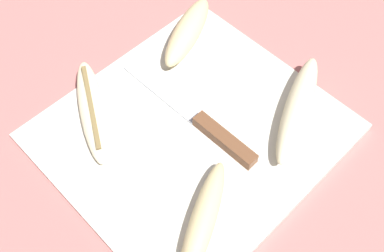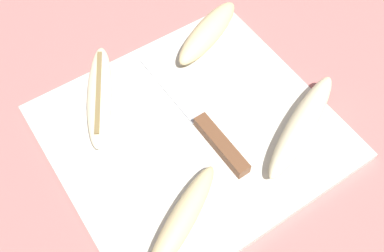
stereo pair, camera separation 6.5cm
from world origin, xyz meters
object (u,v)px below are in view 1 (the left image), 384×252
Objects in this scene: knife at (211,129)px; banana_bright_far at (92,110)px; banana_pale_long at (298,108)px; banana_ripe_center at (187,32)px; banana_mellow_near at (203,221)px.

knife is 0.18m from banana_bright_far.
banana_pale_long is 0.30m from banana_bright_far.
knife is 1.42× the size of banana_bright_far.
banana_ripe_center reaches higher than banana_bright_far.
banana_pale_long reaches higher than banana_mellow_near.
banana_bright_far is 0.20m from banana_ripe_center.
banana_ripe_center is at bearing 92.56° from banana_pale_long.
banana_mellow_near is at bearing -140.97° from knife.
knife is 0.13m from banana_pale_long.
banana_ripe_center is (0.10, 0.15, 0.01)m from knife.
banana_ripe_center is at bearing 2.19° from banana_bright_far.
banana_mellow_near reaches higher than banana_bright_far.
banana_ripe_center is at bearing 55.26° from knife.
banana_mellow_near reaches higher than knife.
banana_ripe_center is at bearing 49.30° from banana_mellow_near.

